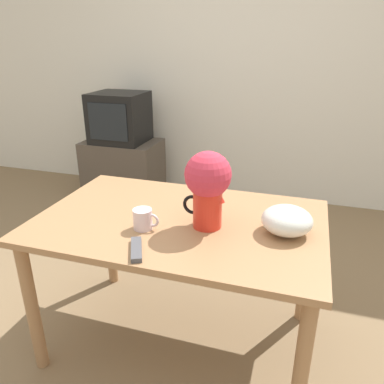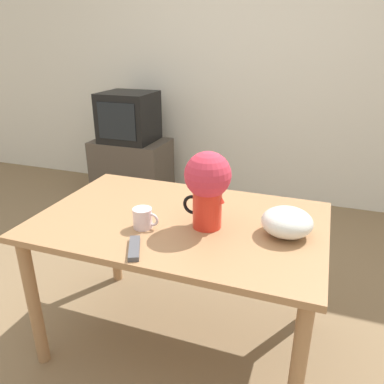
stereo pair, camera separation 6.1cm
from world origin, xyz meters
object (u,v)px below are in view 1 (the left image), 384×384
tv_set (120,117)px  coffee_mug (143,219)px  flower_vase (208,184)px  white_bowl (287,220)px

tv_set → coffee_mug: bearing=-59.8°
flower_vase → white_bowl: flower_vase is taller
white_bowl → tv_set: 2.37m
white_bowl → coffee_mug: bearing=-166.3°
white_bowl → tv_set: size_ratio=0.45×
flower_vase → coffee_mug: 0.33m
coffee_mug → tv_set: 2.12m
flower_vase → tv_set: bearing=127.7°
coffee_mug → flower_vase: bearing=22.1°
coffee_mug → tv_set: (-1.07, 1.83, 0.05)m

